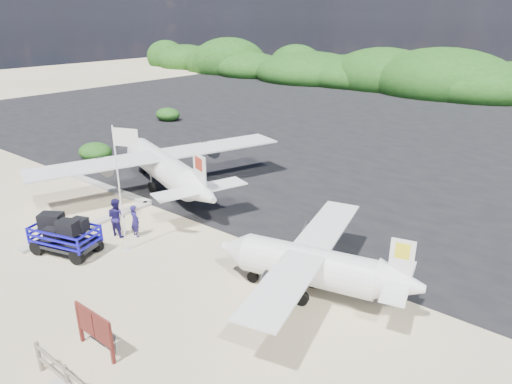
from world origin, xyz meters
TOP-DOWN VIEW (x-y plane):
  - ground at (0.00, 0.00)m, footprint 160.00×160.00m
  - asphalt_apron at (0.00, 30.00)m, footprint 90.00×50.00m
  - lagoon at (-9.00, 1.50)m, footprint 9.00×7.00m
  - vegetation_band at (0.00, 55.00)m, footprint 124.00×8.00m
  - baggage_cart at (-2.91, -0.72)m, footprint 3.39×2.51m
  - flagpole at (-1.14, 1.03)m, footprint 1.21×0.84m
  - signboard at (3.59, -3.54)m, footprint 1.84×0.19m
  - crew_a at (-1.91, 2.17)m, footprint 0.61×0.44m
  - crew_b at (-2.63, 1.70)m, footprint 0.98×0.81m
  - aircraft_small at (-9.20, 30.80)m, footprint 9.45×9.45m

SIDE VIEW (x-z plane):
  - ground at x=0.00m, z-range 0.00..0.00m
  - asphalt_apron at x=0.00m, z-range -0.02..0.02m
  - lagoon at x=-9.00m, z-range -0.20..0.20m
  - vegetation_band at x=0.00m, z-range -2.20..2.20m
  - baggage_cart at x=-2.91m, z-range -0.76..0.76m
  - flagpole at x=-1.14m, z-range -2.79..2.79m
  - signboard at x=3.59m, z-range -0.76..0.76m
  - aircraft_small at x=-9.20m, z-range -1.41..1.41m
  - crew_a at x=-1.91m, z-range 0.00..1.55m
  - crew_b at x=-2.63m, z-range 0.00..1.84m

